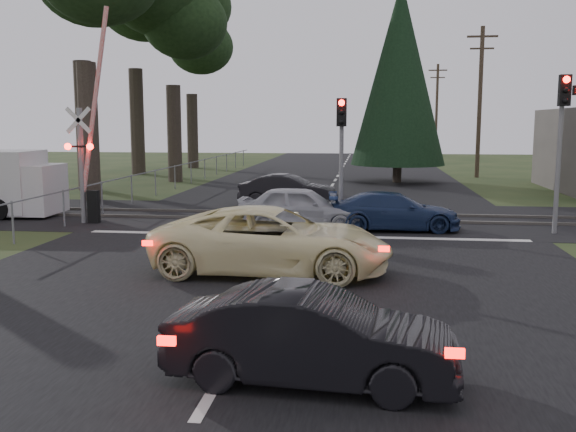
% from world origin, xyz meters
% --- Properties ---
extents(ground, '(120.00, 120.00, 0.00)m').
position_xyz_m(ground, '(0.00, 0.00, 0.00)').
color(ground, '#233518').
rests_on(ground, ground).
extents(road, '(14.00, 100.00, 0.01)m').
position_xyz_m(road, '(0.00, 10.00, 0.01)').
color(road, black).
rests_on(road, ground).
extents(rail_corridor, '(120.00, 8.00, 0.01)m').
position_xyz_m(rail_corridor, '(0.00, 12.00, 0.01)').
color(rail_corridor, black).
rests_on(rail_corridor, ground).
extents(stop_line, '(13.00, 0.35, 0.00)m').
position_xyz_m(stop_line, '(0.00, 8.20, 0.01)').
color(stop_line, silver).
rests_on(stop_line, ground).
extents(rail_near, '(120.00, 0.12, 0.10)m').
position_xyz_m(rail_near, '(0.00, 11.20, 0.05)').
color(rail_near, '#59544C').
rests_on(rail_near, ground).
extents(rail_far, '(120.00, 0.12, 0.10)m').
position_xyz_m(rail_far, '(0.00, 12.80, 0.05)').
color(rail_far, '#59544C').
rests_on(rail_far, ground).
extents(crossing_signal, '(1.62, 0.38, 6.96)m').
position_xyz_m(crossing_signal, '(-7.27, 9.79, 2.06)').
color(crossing_signal, slate).
rests_on(crossing_signal, ground).
extents(traffic_signal_right, '(0.68, 0.48, 4.70)m').
position_xyz_m(traffic_signal_right, '(7.55, 9.47, 3.31)').
color(traffic_signal_right, slate).
rests_on(traffic_signal_right, ground).
extents(traffic_signal_center, '(0.32, 0.48, 4.10)m').
position_xyz_m(traffic_signal_center, '(1.00, 10.68, 2.81)').
color(traffic_signal_center, slate).
rests_on(traffic_signal_center, ground).
extents(utility_pole_mid, '(1.80, 0.26, 9.00)m').
position_xyz_m(utility_pole_mid, '(8.50, 30.00, 4.73)').
color(utility_pole_mid, '#4C3D2D').
rests_on(utility_pole_mid, ground).
extents(utility_pole_far, '(1.80, 0.26, 9.00)m').
position_xyz_m(utility_pole_far, '(8.50, 55.00, 4.73)').
color(utility_pole_far, '#4C3D2D').
rests_on(utility_pole_far, ground).
extents(euc_tree_c, '(6.00, 6.00, 13.20)m').
position_xyz_m(euc_tree_c, '(-9.00, 25.00, 9.51)').
color(euc_tree_c, '#473D33').
rests_on(euc_tree_c, ground).
extents(euc_tree_e, '(6.00, 6.00, 13.20)m').
position_xyz_m(euc_tree_e, '(-11.00, 36.00, 9.51)').
color(euc_tree_e, '#473D33').
rests_on(euc_tree_e, ground).
extents(conifer_tree, '(5.20, 5.20, 11.00)m').
position_xyz_m(conifer_tree, '(3.50, 26.00, 5.99)').
color(conifer_tree, '#473D33').
rests_on(conifer_tree, ground).
extents(fence_left, '(0.10, 36.00, 1.20)m').
position_xyz_m(fence_left, '(-7.80, 22.50, 0.00)').
color(fence_left, slate).
rests_on(fence_left, ground).
extents(cream_coupe, '(5.37, 2.63, 1.47)m').
position_xyz_m(cream_coupe, '(-0.20, 3.47, 0.73)').
color(cream_coupe, '#FBEEB4').
rests_on(cream_coupe, ground).
extents(dark_hatchback, '(3.78, 1.59, 1.21)m').
position_xyz_m(dark_hatchback, '(1.21, -2.51, 0.61)').
color(dark_hatchback, black).
rests_on(dark_hatchback, ground).
extents(silver_car, '(3.96, 1.60, 1.35)m').
position_xyz_m(silver_car, '(-0.20, 9.53, 0.68)').
color(silver_car, '#AFB1B7').
rests_on(silver_car, ground).
extents(blue_sedan, '(4.16, 1.93, 1.18)m').
position_xyz_m(blue_sedan, '(2.70, 9.63, 0.59)').
color(blue_sedan, navy).
rests_on(blue_sedan, ground).
extents(dark_car_far, '(3.94, 1.63, 1.27)m').
position_xyz_m(dark_car_far, '(-1.27, 14.88, 0.63)').
color(dark_car_far, black).
rests_on(dark_car_far, ground).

